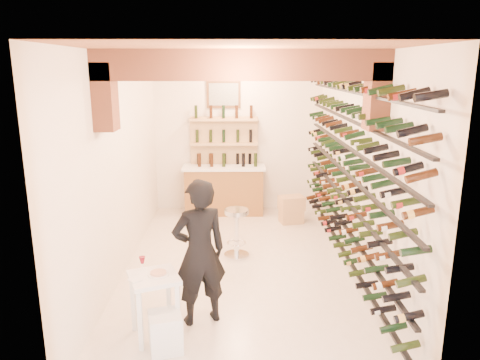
% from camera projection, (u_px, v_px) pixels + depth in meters
% --- Properties ---
extents(ground, '(6.00, 6.00, 0.00)m').
position_uv_depth(ground, '(240.00, 266.00, 7.07)').
color(ground, beige).
rests_on(ground, ground).
extents(room_shell, '(3.52, 6.02, 3.21)m').
position_uv_depth(room_shell, '(241.00, 123.00, 6.27)').
color(room_shell, white).
rests_on(room_shell, ground).
extents(wine_rack, '(0.32, 5.70, 2.56)m').
position_uv_depth(wine_rack, '(344.00, 168.00, 6.71)').
color(wine_rack, black).
rests_on(wine_rack, ground).
extents(back_counter, '(1.70, 0.62, 1.29)m').
position_uv_depth(back_counter, '(224.00, 189.00, 9.50)').
color(back_counter, '#905F2C').
rests_on(back_counter, ground).
extents(back_shelving, '(1.40, 0.31, 2.73)m').
position_uv_depth(back_shelving, '(224.00, 156.00, 9.58)').
color(back_shelving, tan).
rests_on(back_shelving, ground).
extents(tasting_table, '(0.67, 0.67, 0.91)m').
position_uv_depth(tasting_table, '(154.00, 286.00, 5.09)').
color(tasting_table, white).
rests_on(tasting_table, ground).
extents(white_stool, '(0.42, 0.42, 0.43)m').
position_uv_depth(white_stool, '(165.00, 332.00, 4.93)').
color(white_stool, white).
rests_on(white_stool, ground).
extents(person, '(0.76, 0.64, 1.78)m').
position_uv_depth(person, '(199.00, 252.00, 5.33)').
color(person, black).
rests_on(person, ground).
extents(chrome_barstool, '(0.41, 0.41, 0.79)m').
position_uv_depth(chrome_barstool, '(237.00, 229.00, 7.33)').
color(chrome_barstool, silver).
rests_on(chrome_barstool, ground).
extents(crate_lower, '(0.49, 0.39, 0.26)m').
position_uv_depth(crate_lower, '(291.00, 216.00, 9.00)').
color(crate_lower, tan).
rests_on(crate_lower, ground).
extents(crate_upper, '(0.54, 0.43, 0.28)m').
position_uv_depth(crate_upper, '(292.00, 203.00, 8.94)').
color(crate_upper, tan).
rests_on(crate_upper, crate_lower).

